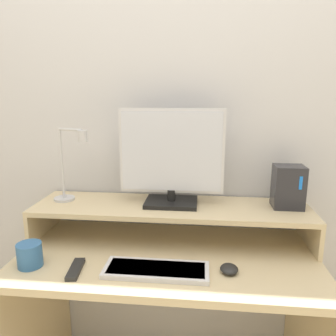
{
  "coord_description": "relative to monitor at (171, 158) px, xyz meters",
  "views": [
    {
      "loc": [
        0.13,
        -0.93,
        1.4
      ],
      "look_at": [
        -0.0,
        0.34,
        1.11
      ],
      "focal_mm": 35.0,
      "sensor_mm": 36.0,
      "label": 1
    }
  ],
  "objects": [
    {
      "name": "keyboard",
      "position": [
        -0.02,
        -0.31,
        -0.36
      ],
      "size": [
        0.39,
        0.14,
        0.02
      ],
      "color": "silver",
      "rests_on": "desk"
    },
    {
      "name": "monitor",
      "position": [
        0.0,
        0.0,
        0.0
      ],
      "size": [
        0.46,
        0.17,
        0.43
      ],
      "color": "black",
      "rests_on": "monitor_shelf"
    },
    {
      "name": "monitor_shelf",
      "position": [
        0.0,
        -0.02,
        -0.23
      ],
      "size": [
        1.23,
        0.32,
        0.16
      ],
      "color": "beige",
      "rests_on": "desk"
    },
    {
      "name": "wall_back",
      "position": [
        0.0,
        0.18,
        0.13
      ],
      "size": [
        6.0,
        0.05,
        2.5
      ],
      "color": "silver",
      "rests_on": "ground_plane"
    },
    {
      "name": "router_dock",
      "position": [
        0.51,
        0.01,
        -0.12
      ],
      "size": [
        0.13,
        0.11,
        0.19
      ],
      "color": "#28282D",
      "rests_on": "monitor_shelf"
    },
    {
      "name": "remote_control",
      "position": [
        -0.32,
        -0.34,
        -0.36
      ],
      "size": [
        0.06,
        0.15,
        0.02
      ],
      "color": "black",
      "rests_on": "desk"
    },
    {
      "name": "mug",
      "position": [
        -0.51,
        -0.32,
        -0.32
      ],
      "size": [
        0.09,
        0.09,
        0.09
      ],
      "color": "#33669E",
      "rests_on": "desk"
    },
    {
      "name": "mouse",
      "position": [
        0.25,
        -0.29,
        -0.36
      ],
      "size": [
        0.07,
        0.08,
        0.03
      ],
      "color": "black",
      "rests_on": "desk"
    },
    {
      "name": "desk",
      "position": [
        0.0,
        -0.16,
        -0.59
      ],
      "size": [
        1.23,
        0.61,
        0.75
      ],
      "color": "beige",
      "rests_on": "ground_plane"
    },
    {
      "name": "desk_lamp",
      "position": [
        -0.46,
        -0.01,
        -0.05
      ],
      "size": [
        0.19,
        0.11,
        0.34
      ],
      "color": "silver",
      "rests_on": "monitor_shelf"
    }
  ]
}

